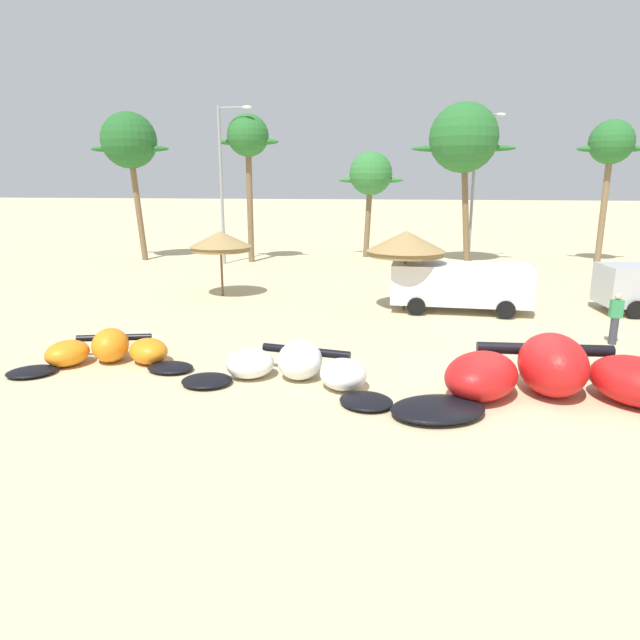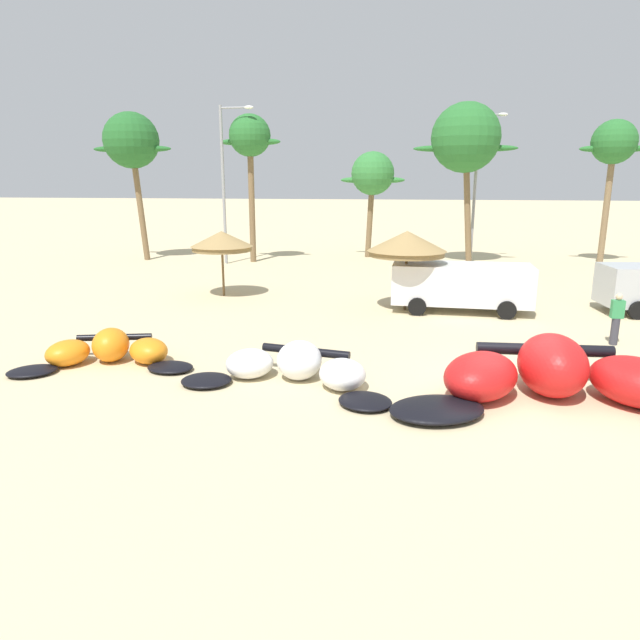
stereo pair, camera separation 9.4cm
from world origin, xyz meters
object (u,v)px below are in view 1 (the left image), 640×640
kite_far_left (108,352)px  kite_left_of_center (557,377)px  beach_umbrella_near_van (221,241)px  lamppost_west (224,177)px  palm_leftmost (129,142)px  palm_center_right (611,146)px  palm_center_left (464,139)px  kite_left (296,368)px  beach_umbrella_middle (406,243)px  lamppost_west_center (476,181)px  palm_left_of_gap (371,175)px  parked_car_second (457,283)px  person_near_kites (615,318)px  palm_left (248,139)px

kite_far_left → kite_left_of_center: (11.60, -1.04, 0.20)m
beach_umbrella_near_van → lamppost_west: size_ratio=0.31×
palm_leftmost → palm_center_right: size_ratio=1.08×
palm_center_left → kite_far_left: bearing=-118.6°
kite_left → beach_umbrella_middle: (2.73, 8.67, 2.22)m
beach_umbrella_middle → lamppost_west_center: lamppost_west_center is taller
palm_left_of_gap → kite_far_left: bearing=-104.2°
kite_far_left → parked_car_second: (10.13, 7.99, 0.73)m
kite_left_of_center → person_near_kites: bearing=59.7°
person_near_kites → palm_left: size_ratio=0.19×
beach_umbrella_near_van → palm_center_left: palm_center_left is taller
kite_left → palm_center_right: size_ratio=0.67×
kite_left → palm_left_of_gap: 24.51m
palm_leftmost → lamppost_west: bearing=-8.2°
beach_umbrella_near_van → lamppost_west_center: 17.13m
lamppost_west_center → beach_umbrella_middle: bearing=-106.8°
kite_left → beach_umbrella_near_van: size_ratio=1.97×
kite_left_of_center → person_near_kites: size_ratio=5.02×
parked_car_second → lamppost_west_center: bearing=81.2°
kite_left → lamppost_west: (-7.84, 19.75, 4.72)m
palm_center_right → kite_far_left: bearing=-131.9°
kite_left → person_near_kites: 10.33m
kite_left → palm_center_left: bearing=74.6°
kite_left_of_center → palm_leftmost: palm_leftmost is taller
palm_leftmost → palm_left_of_gap: (14.48, 3.38, -1.94)m
person_near_kites → beach_umbrella_near_van: bearing=158.8°
beach_umbrella_near_van → palm_center_right: (19.51, 12.37, 4.46)m
person_near_kites → lamppost_west_center: 18.16m
beach_umbrella_middle → palm_left: 15.96m
palm_center_right → palm_left_of_gap: bearing=174.5°
kite_far_left → kite_left_of_center: kite_left_of_center is taller
kite_left → lamppost_west: bearing=111.7°
lamppost_west → palm_left_of_gap: bearing=27.1°
beach_umbrella_near_van → palm_center_left: size_ratio=0.30×
kite_far_left → palm_center_right: (19.75, 21.98, 6.50)m
palm_center_left → lamppost_west_center: 2.62m
kite_left → beach_umbrella_near_van: beach_umbrella_near_van is taller
palm_center_right → lamppost_west_center: bearing=-177.0°
kite_left_of_center → parked_car_second: size_ratio=1.54×
kite_left → beach_umbrella_middle: size_ratio=1.81×
person_near_kites → palm_center_right: (5.19, 17.94, 6.04)m
beach_umbrella_near_van → person_near_kites: bearing=-21.2°
kite_left → kite_left_of_center: size_ratio=0.69×
beach_umbrella_middle → palm_left_of_gap: size_ratio=0.46×
beach_umbrella_middle → palm_center_left: (3.20, 12.87, 4.63)m
parked_car_second → palm_center_right: (9.62, 13.98, 5.77)m
lamppost_west → parked_car_second: bearing=-41.3°
lamppost_west → lamppost_west_center: 14.90m
parked_car_second → person_near_kites: parked_car_second is taller
beach_umbrella_middle → lamppost_west: size_ratio=0.34×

